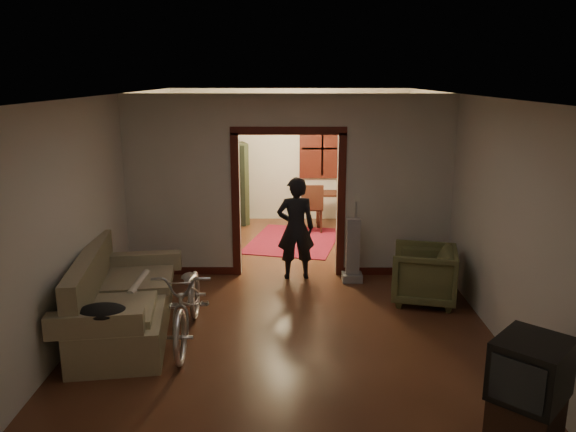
{
  "coord_description": "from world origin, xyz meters",
  "views": [
    {
      "loc": [
        0.05,
        -7.7,
        3.06
      ],
      "look_at": [
        0.0,
        -0.3,
        1.2
      ],
      "focal_mm": 35.0,
      "sensor_mm": 36.0,
      "label": 1
    }
  ],
  "objects_px": {
    "sofa": "(124,294)",
    "locker": "(226,184)",
    "armchair": "(423,274)",
    "desk": "(338,210)",
    "bicycle": "(189,301)",
    "person": "(296,228)"
  },
  "relations": [
    {
      "from": "bicycle",
      "to": "locker",
      "type": "bearing_deg",
      "value": 89.21
    },
    {
      "from": "person",
      "to": "desk",
      "type": "xyz_separation_m",
      "value": [
        0.91,
        3.09,
        -0.44
      ]
    },
    {
      "from": "bicycle",
      "to": "armchair",
      "type": "relative_size",
      "value": 2.13
    },
    {
      "from": "locker",
      "to": "person",
      "type": "bearing_deg",
      "value": -85.12
    },
    {
      "from": "bicycle",
      "to": "armchair",
      "type": "xyz_separation_m",
      "value": [
        3.03,
        1.17,
        -0.09
      ]
    },
    {
      "from": "armchair",
      "to": "desk",
      "type": "height_order",
      "value": "armchair"
    },
    {
      "from": "bicycle",
      "to": "desk",
      "type": "bearing_deg",
      "value": 64.8
    },
    {
      "from": "bicycle",
      "to": "person",
      "type": "relative_size",
      "value": 1.15
    },
    {
      "from": "bicycle",
      "to": "person",
      "type": "bearing_deg",
      "value": 56.34
    },
    {
      "from": "armchair",
      "to": "desk",
      "type": "xyz_separation_m",
      "value": [
        -0.85,
        4.02,
        -0.04
      ]
    },
    {
      "from": "sofa",
      "to": "desk",
      "type": "height_order",
      "value": "sofa"
    },
    {
      "from": "armchair",
      "to": "desk",
      "type": "bearing_deg",
      "value": -155.03
    },
    {
      "from": "bicycle",
      "to": "desk",
      "type": "xyz_separation_m",
      "value": [
        2.18,
        5.19,
        -0.13
      ]
    },
    {
      "from": "locker",
      "to": "sofa",
      "type": "bearing_deg",
      "value": -116.15
    },
    {
      "from": "sofa",
      "to": "locker",
      "type": "distance_m",
      "value": 5.23
    },
    {
      "from": "armchair",
      "to": "bicycle",
      "type": "bearing_deg",
      "value": -55.91
    },
    {
      "from": "armchair",
      "to": "person",
      "type": "distance_m",
      "value": 2.03
    },
    {
      "from": "person",
      "to": "bicycle",
      "type": "bearing_deg",
      "value": 52.44
    },
    {
      "from": "armchair",
      "to": "locker",
      "type": "height_order",
      "value": "locker"
    },
    {
      "from": "locker",
      "to": "armchair",
      "type": "bearing_deg",
      "value": -71.52
    },
    {
      "from": "bicycle",
      "to": "desk",
      "type": "height_order",
      "value": "bicycle"
    },
    {
      "from": "person",
      "to": "locker",
      "type": "relative_size",
      "value": 0.93
    }
  ]
}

